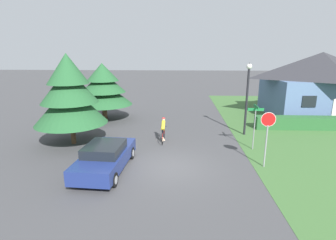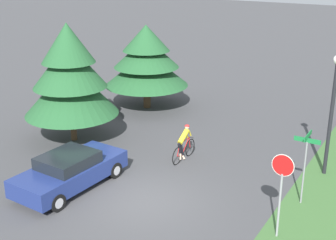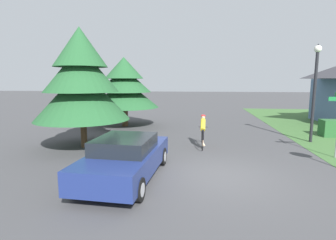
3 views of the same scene
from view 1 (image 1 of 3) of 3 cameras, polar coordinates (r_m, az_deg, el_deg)
ground_plane at (r=13.13m, az=0.03°, el=-10.19°), size 140.00×140.00×0.00m
cottage_house at (r=26.70m, az=30.03°, el=6.97°), size 9.38×7.04×5.50m
hedge_row at (r=22.59m, az=32.36°, el=-0.60°), size 11.25×0.90×0.93m
sedan_left_lane at (r=12.87m, az=-13.44°, el=-7.88°), size 2.14×4.55×1.36m
cyclist at (r=16.43m, az=-1.05°, el=-2.31°), size 0.44×1.84×1.53m
stop_sign at (r=13.34m, az=20.83°, el=-1.85°), size 0.69×0.07×2.77m
street_lamp at (r=18.10m, az=16.91°, el=6.18°), size 0.35×0.35×4.85m
street_name_sign at (r=15.63m, az=18.42°, el=0.19°), size 0.90×0.90×2.62m
conifer_tall_near at (r=16.62m, az=-20.67°, el=5.29°), size 4.28×4.28×5.46m
conifer_tall_far at (r=22.02m, az=-13.94°, el=6.96°), size 4.61×4.61×4.66m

